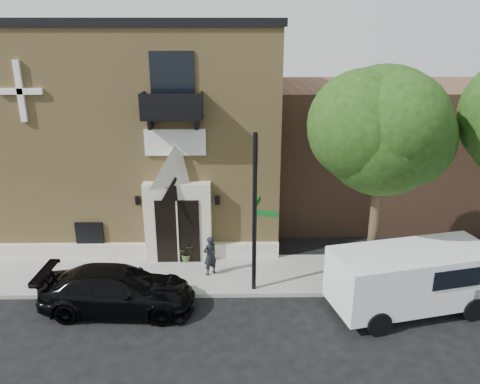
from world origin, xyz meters
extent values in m
plane|color=black|center=(0.00, 0.00, 0.00)|extent=(120.00, 120.00, 0.00)
cube|color=gray|center=(1.00, 1.50, 0.07)|extent=(42.00, 3.00, 0.15)
cube|color=#A7884E|center=(-3.00, 8.00, 4.50)|extent=(12.00, 10.00, 9.00)
cube|color=black|center=(-3.00, 8.00, 9.15)|extent=(12.20, 10.20, 0.30)
cube|color=silver|center=(-3.00, 2.88, 0.45)|extent=(12.00, 0.30, 0.60)
cube|color=silver|center=(-1.00, 2.75, 1.75)|extent=(2.60, 0.55, 3.20)
pyramid|color=silver|center=(-1.00, 2.75, 4.10)|extent=(2.60, 0.55, 1.50)
cube|color=black|center=(-1.00, 2.46, 1.45)|extent=(1.70, 0.06, 2.60)
cube|color=silver|center=(-1.00, 2.42, 1.45)|extent=(0.06, 0.04, 2.60)
cube|color=white|center=(-1.00, 2.94, 4.90)|extent=(2.30, 0.10, 1.00)
cube|color=black|center=(-1.00, 2.55, 5.90)|extent=(2.20, 0.90, 0.10)
cube|color=black|center=(-1.00, 2.12, 6.35)|extent=(2.20, 0.06, 0.90)
cube|color=black|center=(-2.05, 2.55, 6.35)|extent=(0.06, 0.90, 0.90)
cube|color=black|center=(0.05, 2.55, 6.35)|extent=(0.06, 0.90, 0.90)
cube|color=black|center=(-1.00, 2.97, 7.10)|extent=(1.60, 0.08, 2.20)
cube|color=white|center=(-6.50, 2.92, 6.80)|extent=(0.22, 0.14, 2.20)
cube|color=white|center=(-6.50, 2.92, 6.80)|extent=(1.60, 0.14, 0.22)
cube|color=black|center=(-4.60, 2.95, 1.15)|extent=(1.10, 0.10, 1.00)
cube|color=red|center=(-4.60, 2.98, 1.15)|extent=(0.85, 0.06, 0.75)
cube|color=black|center=(-2.55, 2.88, 2.60)|extent=(0.18, 0.18, 0.32)
cube|color=black|center=(0.55, 2.88, 2.60)|extent=(0.18, 0.18, 0.32)
cube|color=brown|center=(12.00, 9.00, 3.20)|extent=(18.00, 8.00, 6.40)
cylinder|color=#38281C|center=(6.00, 0.45, 2.25)|extent=(0.32, 0.32, 4.20)
sphere|color=#19390F|center=(6.00, 0.45, 5.82)|extent=(4.20, 4.20, 4.20)
sphere|color=#19390F|center=(6.80, 0.75, 5.52)|extent=(3.36, 3.36, 3.36)
sphere|color=#19390F|center=(5.30, 0.25, 6.02)|extent=(3.57, 3.57, 3.57)
sphere|color=#19390F|center=(6.20, -0.25, 6.22)|extent=(3.15, 3.15, 3.15)
imported|color=black|center=(-2.66, -0.67, 0.74)|extent=(5.18, 2.28, 1.48)
cube|color=white|center=(7.01, -0.83, 1.27)|extent=(5.62, 3.24, 1.79)
cube|color=white|center=(9.07, -0.35, 0.74)|extent=(1.50, 2.29, 0.74)
cube|color=black|center=(9.48, -0.26, 1.58)|extent=(0.71, 1.82, 0.74)
cube|color=black|center=(8.07, -1.68, 1.64)|extent=(1.65, 0.42, 0.63)
cylinder|color=black|center=(5.59, -2.18, 0.40)|extent=(0.84, 0.44, 0.80)
cylinder|color=black|center=(5.14, -0.23, 0.40)|extent=(0.84, 0.44, 0.80)
cylinder|color=black|center=(8.88, -1.42, 0.40)|extent=(0.84, 0.44, 0.80)
cylinder|color=black|center=(8.43, 0.53, 0.40)|extent=(0.84, 0.44, 0.80)
cylinder|color=black|center=(1.89, 0.37, 2.97)|extent=(0.15, 0.15, 5.65)
cube|color=#0F521C|center=(2.30, 0.25, 3.07)|extent=(0.78, 0.26, 0.21)
cube|color=#0F521C|center=(2.01, 0.77, 3.30)|extent=(0.26, 0.78, 0.21)
cylinder|color=maroon|center=(5.50, 0.59, 0.19)|extent=(0.33, 0.33, 0.07)
cylinder|color=maroon|center=(5.50, 0.59, 0.47)|extent=(0.23, 0.23, 0.50)
sphere|color=maroon|center=(5.50, 0.59, 0.75)|extent=(0.23, 0.23, 0.23)
cylinder|color=maroon|center=(5.50, 0.59, 0.51)|extent=(0.41, 0.11, 0.11)
cube|color=#0F3715|center=(8.03, 0.72, 0.64)|extent=(1.69, 1.08, 0.97)
cube|color=black|center=(8.03, 0.72, 1.17)|extent=(1.74, 1.13, 0.11)
imported|color=#4E6832|center=(-0.70, 2.55, 0.50)|extent=(0.77, 0.71, 0.69)
imported|color=black|center=(0.29, 1.45, 0.92)|extent=(0.67, 0.63, 1.54)
camera|label=1|loc=(1.20, -14.31, 8.82)|focal=35.00mm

